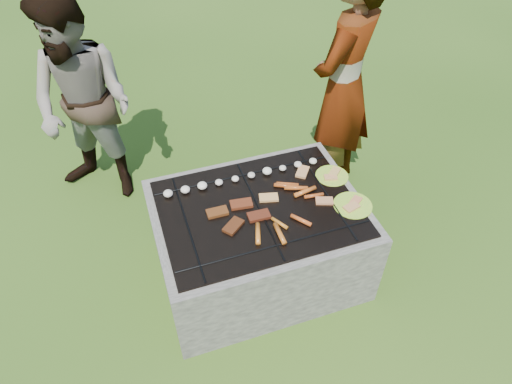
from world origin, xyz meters
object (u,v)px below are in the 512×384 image
plate_far (332,176)px  plate_near (353,206)px  cook (344,87)px  bystander (85,106)px  fire_pit (258,242)px

plate_far → plate_near: (-0.00, -0.30, 0.00)m
cook → bystander: size_ratio=1.12×
fire_pit → bystander: (-0.92, 1.20, 0.53)m
plate_far → cook: bearing=59.8°
fire_pit → plate_far: plate_far is taller
fire_pit → plate_far: (0.56, 0.12, 0.33)m
plate_far → plate_near: plate_near is taller
plate_far → fire_pit: bearing=-167.5°
plate_far → plate_near: 0.30m
plate_far → cook: cook is taller
bystander → plate_near: bearing=-5.0°
plate_far → cook: 0.71m
bystander → plate_far: bearing=1.8°
fire_pit → plate_near: bearing=-17.0°
cook → fire_pit: bearing=1.6°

